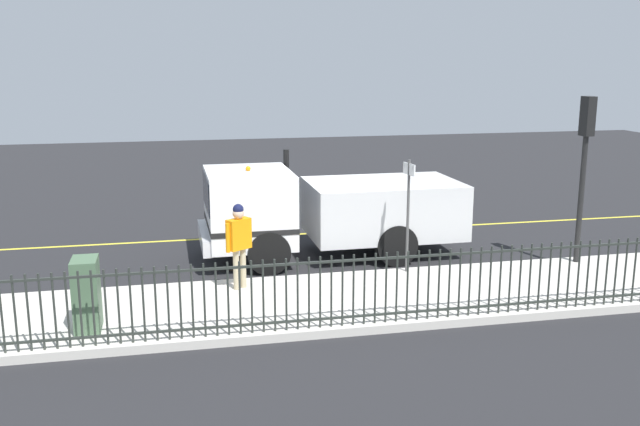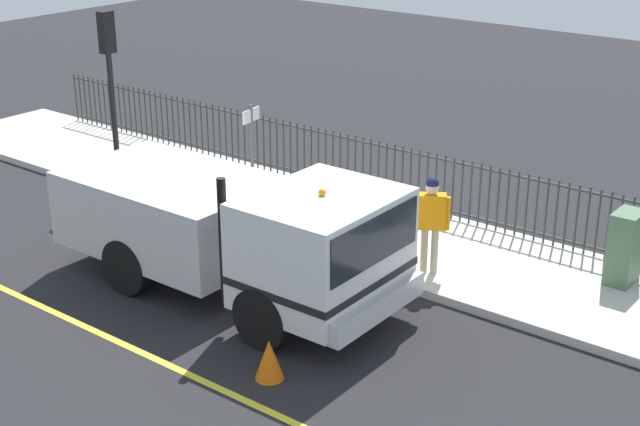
% 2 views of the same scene
% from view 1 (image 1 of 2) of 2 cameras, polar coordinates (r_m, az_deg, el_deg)
% --- Properties ---
extents(ground_plane, '(50.64, 50.64, 0.00)m').
position_cam_1_polar(ground_plane, '(16.68, 1.64, -3.73)').
color(ground_plane, '#232326').
rests_on(ground_plane, ground).
extents(sidewalk_slab, '(3.16, 23.02, 0.15)m').
position_cam_1_polar(sidewalk_slab, '(13.84, 4.69, -6.90)').
color(sidewalk_slab, beige).
rests_on(sidewalk_slab, ground).
extents(lane_marking, '(0.12, 20.72, 0.01)m').
position_cam_1_polar(lane_marking, '(19.07, -0.17, -1.63)').
color(lane_marking, yellow).
rests_on(lane_marking, ground).
extents(work_truck, '(2.42, 6.16, 2.47)m').
position_cam_1_polar(work_truck, '(16.51, -0.31, 0.47)').
color(work_truck, white).
rests_on(work_truck, ground).
extents(worker_standing, '(0.45, 0.55, 1.72)m').
position_cam_1_polar(worker_standing, '(13.93, -6.59, -1.96)').
color(worker_standing, orange).
rests_on(worker_standing, sidewalk_slab).
extents(iron_fence, '(0.04, 19.60, 1.26)m').
position_cam_1_polar(iron_fence, '(12.32, 6.67, -5.91)').
color(iron_fence, '#2D332D').
rests_on(iron_fence, sidewalk_slab).
extents(traffic_light_near, '(0.31, 0.22, 3.69)m').
position_cam_1_polar(traffic_light_near, '(16.43, 20.71, 5.14)').
color(traffic_light_near, black).
rests_on(traffic_light_near, sidewalk_slab).
extents(utility_cabinet, '(0.63, 0.42, 1.25)m').
position_cam_1_polar(utility_cabinet, '(12.50, -18.40, -6.29)').
color(utility_cabinet, '#4C6B4C').
rests_on(utility_cabinet, sidewalk_slab).
extents(traffic_cone, '(0.41, 0.41, 0.59)m').
position_cam_1_polar(traffic_cone, '(18.05, -7.45, -1.60)').
color(traffic_cone, orange).
rests_on(traffic_cone, ground).
extents(street_sign, '(0.50, 0.10, 2.43)m').
position_cam_1_polar(street_sign, '(14.95, 7.17, 0.83)').
color(street_sign, '#4C4C4C').
rests_on(street_sign, sidewalk_slab).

